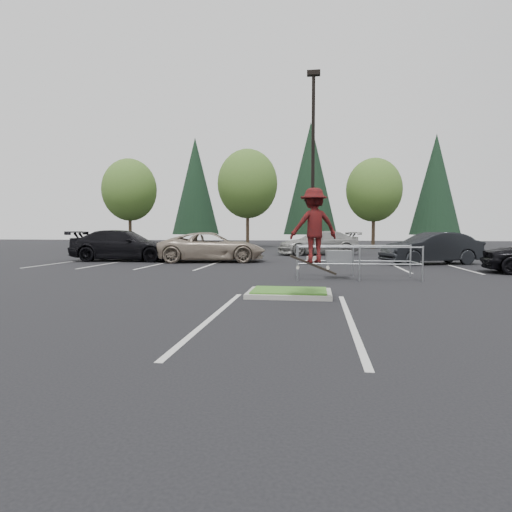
# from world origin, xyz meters

# --- Properties ---
(ground) EXTENTS (120.00, 120.00, 0.00)m
(ground) POSITION_xyz_m (0.00, 0.00, 0.00)
(ground) COLOR black
(ground) RESTS_ON ground
(grass_median) EXTENTS (2.20, 1.60, 0.16)m
(grass_median) POSITION_xyz_m (0.00, 0.00, 0.08)
(grass_median) COLOR #9B9990
(grass_median) RESTS_ON ground
(stall_lines) EXTENTS (22.62, 17.60, 0.01)m
(stall_lines) POSITION_xyz_m (-1.35, 6.02, 0.00)
(stall_lines) COLOR silver
(stall_lines) RESTS_ON ground
(light_pole) EXTENTS (0.70, 0.60, 10.12)m
(light_pole) POSITION_xyz_m (0.50, 12.00, 4.56)
(light_pole) COLOR #9B9990
(light_pole) RESTS_ON ground
(decid_a) EXTENTS (5.44, 5.44, 8.91)m
(decid_a) POSITION_xyz_m (-18.01, 30.03, 5.58)
(decid_a) COLOR #38281C
(decid_a) RESTS_ON ground
(decid_b) EXTENTS (5.89, 5.89, 9.64)m
(decid_b) POSITION_xyz_m (-6.01, 30.53, 6.04)
(decid_b) COLOR #38281C
(decid_b) RESTS_ON ground
(decid_c) EXTENTS (5.12, 5.12, 8.38)m
(decid_c) POSITION_xyz_m (5.99, 29.83, 5.25)
(decid_c) COLOR #38281C
(decid_c) RESTS_ON ground
(conif_a) EXTENTS (5.72, 5.72, 13.00)m
(conif_a) POSITION_xyz_m (-14.00, 40.00, 7.10)
(conif_a) COLOR #38281C
(conif_a) RESTS_ON ground
(conif_b) EXTENTS (6.38, 6.38, 14.50)m
(conif_b) POSITION_xyz_m (0.00, 40.50, 7.85)
(conif_b) COLOR #38281C
(conif_b) RESTS_ON ground
(conif_c) EXTENTS (5.50, 5.50, 12.50)m
(conif_c) POSITION_xyz_m (14.00, 39.50, 6.85)
(conif_c) COLOR #38281C
(conif_c) RESTS_ON ground
(cart_corral) EXTENTS (4.34, 1.79, 1.20)m
(cart_corral) POSITION_xyz_m (1.64, 4.28, 0.76)
(cart_corral) COLOR gray
(cart_corral) RESTS_ON ground
(skateboarder) EXTENTS (1.30, 1.01, 2.06)m
(skateboarder) POSITION_xyz_m (0.62, -1.00, 1.83)
(skateboarder) COLOR black
(skateboarder) RESTS_ON ground
(car_l_tan) EXTENTS (6.20, 3.71, 1.61)m
(car_l_tan) POSITION_xyz_m (-4.97, 11.50, 0.81)
(car_l_tan) COLOR gray
(car_l_tan) RESTS_ON ground
(car_l_black) EXTENTS (6.09, 2.75, 1.73)m
(car_l_black) POSITION_xyz_m (-10.00, 11.50, 0.87)
(car_l_black) COLOR black
(car_l_black) RESTS_ON ground
(car_r_charc) EXTENTS (5.23, 3.17, 1.63)m
(car_r_charc) POSITION_xyz_m (6.50, 11.46, 0.81)
(car_r_charc) COLOR black
(car_r_charc) RESTS_ON ground
(car_far_silver) EXTENTS (6.17, 4.23, 1.66)m
(car_far_silver) POSITION_xyz_m (0.96, 18.94, 0.83)
(car_far_silver) COLOR #A5A5A0
(car_far_silver) RESTS_ON ground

